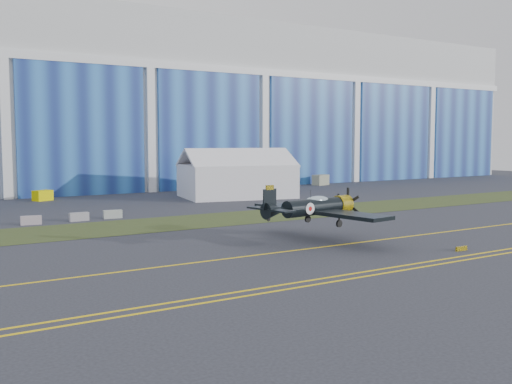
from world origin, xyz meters
TOP-DOWN VIEW (x-y plane):
  - ground at (0.00, 0.00)m, footprint 260.00×260.00m
  - grass_median at (0.00, 14.00)m, footprint 260.00×10.00m
  - taxiway_centreline at (0.00, -5.00)m, footprint 200.00×0.20m
  - edge_line_near at (0.00, -14.50)m, footprint 80.00×0.20m
  - edge_line_far at (0.00, -13.50)m, footprint 80.00×0.20m
  - guard_board_right at (22.00, -12.00)m, footprint 1.20×0.15m
  - warbird at (15.13, -2.30)m, footprint 13.22×15.27m
  - tent at (29.30, 34.40)m, footprint 17.74×14.47m
  - tug at (3.71, 44.46)m, footprint 2.92×2.46m
  - gse_box at (54.46, 45.97)m, footprint 3.61×2.59m
  - barrier_a at (-2.88, 20.57)m, footprint 2.07×0.89m
  - barrier_b at (1.99, 20.72)m, footprint 2.01×0.65m
  - barrier_c at (5.68, 20.90)m, footprint 2.05×0.78m

SIDE VIEW (x-z plane):
  - ground at x=0.00m, z-range 0.00..0.00m
  - taxiway_centreline at x=0.00m, z-range 0.00..0.02m
  - edge_line_near at x=0.00m, z-range 0.00..0.02m
  - edge_line_far at x=0.00m, z-range 0.00..0.02m
  - grass_median at x=0.00m, z-range 0.01..0.03m
  - guard_board_right at x=22.00m, z-range 0.00..0.35m
  - barrier_a at x=-2.88m, z-range 0.00..0.90m
  - barrier_b at x=1.99m, z-range 0.00..0.90m
  - barrier_c at x=5.68m, z-range 0.00..0.90m
  - tug at x=3.71m, z-range 0.00..1.46m
  - gse_box at x=54.46m, z-range 0.00..1.95m
  - warbird at x=15.13m, z-range 0.82..4.95m
  - tent at x=29.30m, z-range 0.00..7.31m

